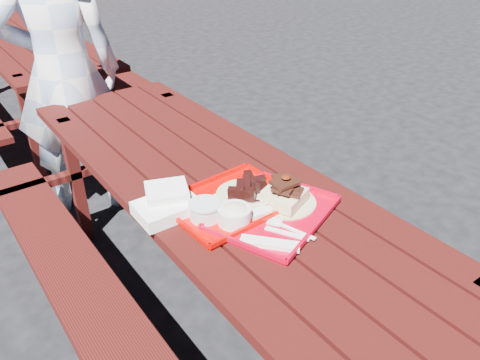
{
  "coord_description": "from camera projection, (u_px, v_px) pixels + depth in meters",
  "views": [
    {
      "loc": [
        -0.88,
        -1.34,
        1.71
      ],
      "look_at": [
        0.0,
        -0.15,
        0.82
      ],
      "focal_mm": 35.0,
      "sensor_mm": 36.0,
      "label": 1
    }
  ],
  "objects": [
    {
      "name": "far_tray",
      "position": [
        230.0,
        202.0,
        1.69
      ],
      "size": [
        0.46,
        0.36,
        0.07
      ],
      "color": "#C40300",
      "rests_on": "picnic_table_near"
    },
    {
      "name": "near_tray",
      "position": [
        268.0,
        207.0,
        1.64
      ],
      "size": [
        0.52,
        0.47,
        0.14
      ],
      "color": "#B60019",
      "rests_on": "picnic_table_near"
    },
    {
      "name": "picnic_table_near",
      "position": [
        219.0,
        218.0,
        1.97
      ],
      "size": [
        1.41,
        2.4,
        0.75
      ],
      "color": "#3C0D0B",
      "rests_on": "ground"
    },
    {
      "name": "picnic_table_far",
      "position": [
        30.0,
        61.0,
        3.9
      ],
      "size": [
        1.41,
        2.4,
        0.75
      ],
      "color": "#3C0D0B",
      "rests_on": "ground"
    },
    {
      "name": "white_cloth",
      "position": [
        167.0,
        203.0,
        1.66
      ],
      "size": [
        0.22,
        0.19,
        0.09
      ],
      "color": "white",
      "rests_on": "picnic_table_near"
    },
    {
      "name": "ground",
      "position": [
        222.0,
        313.0,
        2.26
      ],
      "size": [
        60.0,
        60.0,
        0.0
      ],
      "primitive_type": "plane",
      "color": "black",
      "rests_on": "ground"
    },
    {
      "name": "person",
      "position": [
        63.0,
        73.0,
        2.63
      ],
      "size": [
        0.75,
        0.62,
        1.75
      ],
      "primitive_type": "imported",
      "rotation": [
        0.0,
        0.0,
        2.77
      ],
      "color": "#A1B7DA",
      "rests_on": "ground"
    }
  ]
}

